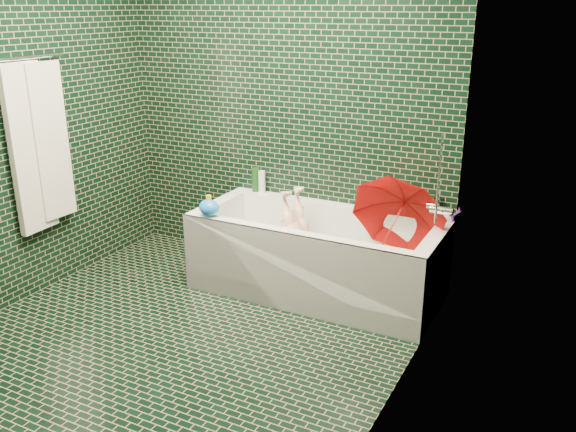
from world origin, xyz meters
The scene contains 20 objects.
floor centered at (0.00, 0.00, 0.00)m, with size 2.80×2.80×0.00m, color black.
wall_back centered at (0.00, 1.40, 1.25)m, with size 2.80×2.80×0.00m, color black.
wall_right centered at (1.30, 0.00, 1.25)m, with size 2.80×2.80×0.00m, color black.
bathtub centered at (0.45, 1.01, 0.21)m, with size 1.70×0.75×0.55m.
bath_mat centered at (0.45, 1.02, 0.16)m, with size 1.35×0.47×0.01m, color green.
water centered at (0.45, 1.02, 0.30)m, with size 1.48×0.53×0.00m, color silver.
towel_rail centered at (-1.25, 0.25, 1.60)m, with size 0.02×0.02×0.58m, color silver.
towel centered at (-1.24, 0.24, 1.03)m, with size 0.08×0.44×1.12m.
faucet centered at (1.26, 1.02, 0.77)m, with size 0.18×0.19×0.55m.
child centered at (0.31, 1.03, 0.31)m, with size 0.30×0.20×0.82m, color #EDB094.
umbrella centered at (0.97, 1.06, 0.57)m, with size 0.62×0.62×0.54m, color red.
soap_bottle_a centered at (1.25, 1.32, 0.55)m, with size 0.09×0.09×0.23m, color white.
soap_bottle_b centered at (1.25, 1.36, 0.55)m, with size 0.09×0.09×0.19m, color #491D6F.
soap_bottle_c centered at (1.09, 1.36, 0.55)m, with size 0.12×0.12×0.16m, color #124015.
bottle_right_tall centered at (0.98, 1.35, 0.66)m, with size 0.06×0.06×0.21m, color #124015.
bottle_right_pump centered at (1.17, 1.36, 0.63)m, with size 0.05×0.05×0.16m, color silver.
bottle_left_tall centered at (-0.23, 1.36, 0.64)m, with size 0.06×0.06×0.18m, color #124015.
bottle_left_short centered at (-0.17, 1.36, 0.63)m, with size 0.05×0.05×0.17m, color white.
rubber_duck centered at (0.98, 1.35, 0.59)m, with size 0.12×0.08×0.10m.
bath_toy centered at (-0.22, 0.71, 0.61)m, with size 0.16×0.14×0.14m.
Camera 1 is at (2.05, -2.54, 1.93)m, focal length 38.00 mm.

